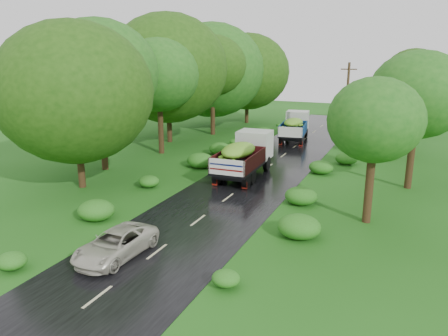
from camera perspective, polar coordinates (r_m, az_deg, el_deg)
The scene contains 10 objects.
ground at distance 19.85m, azimuth -8.74°, elevation -10.78°, with size 120.00×120.00×0.00m, color #194E10.
road at distance 23.84m, azimuth -2.33°, elevation -6.03°, with size 6.50×80.00×0.02m, color black.
road_lines at distance 24.68m, azimuth -1.31°, elevation -5.24°, with size 0.12×69.60×0.00m.
truck_near at distance 30.67m, azimuth 2.83°, elevation 1.93°, with size 2.63×6.90×2.87m.
truck_far at distance 43.65m, azimuth 9.26°, elevation 5.54°, with size 3.00×6.52×2.64m.
car at distance 19.48m, azimuth -13.96°, elevation -9.62°, with size 1.93×4.19×1.16m, color #B9B7A5.
utility_pole at distance 39.46m, azimuth 15.68°, elevation 7.76°, with size 1.34×0.23×7.64m.
trees_left at distance 41.73m, azimuth -5.50°, elevation 12.22°, with size 7.36×33.23×9.13m.
trees_right at distance 37.04m, azimuth 22.91°, elevation 9.35°, with size 5.07×32.88×7.91m.
shrubs at distance 31.68m, azimuth 4.78°, elevation -0.05°, with size 11.90×44.00×0.70m.
Camera 1 is at (9.77, -14.98, 8.61)m, focal length 35.00 mm.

